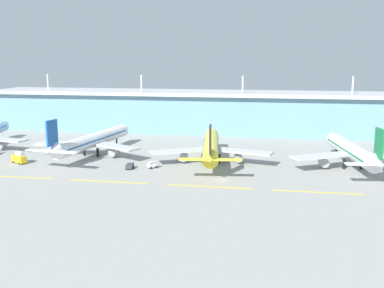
% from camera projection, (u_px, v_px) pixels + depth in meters
% --- Properties ---
extents(ground_plane, '(600.00, 600.00, 0.00)m').
position_uv_depth(ground_plane, '(221.00, 180.00, 153.46)').
color(ground_plane, gray).
extents(terminal_building, '(288.00, 34.00, 31.79)m').
position_uv_depth(terminal_building, '(243.00, 112.00, 248.62)').
color(terminal_building, '#6693A8').
rests_on(terminal_building, ground).
extents(airliner_near_middle, '(48.43, 66.18, 18.90)m').
position_uv_depth(airliner_near_middle, '(92.00, 141.00, 191.83)').
color(airliner_near_middle, white).
rests_on(airliner_near_middle, ground).
extents(airliner_center, '(48.40, 64.63, 18.90)m').
position_uv_depth(airliner_center, '(211.00, 146.00, 178.88)').
color(airliner_center, yellow).
rests_on(airliner_center, ground).
extents(airliner_far_middle, '(48.19, 59.17, 18.90)m').
position_uv_depth(airliner_far_middle, '(352.00, 151.00, 169.64)').
color(airliner_far_middle, silver).
rests_on(airliner_far_middle, ground).
extents(taxiway_stripe_west, '(28.00, 0.70, 0.04)m').
position_uv_depth(taxiway_stripe_west, '(16.00, 177.00, 157.78)').
color(taxiway_stripe_west, yellow).
rests_on(taxiway_stripe_west, ground).
extents(taxiway_stripe_mid_west, '(28.00, 0.70, 0.04)m').
position_uv_depth(taxiway_stripe_mid_west, '(109.00, 182.00, 151.75)').
color(taxiway_stripe_mid_west, yellow).
rests_on(taxiway_stripe_mid_west, ground).
extents(taxiway_stripe_centre, '(28.00, 0.70, 0.04)m').
position_uv_depth(taxiway_stripe_centre, '(209.00, 187.00, 145.73)').
color(taxiway_stripe_centre, yellow).
rests_on(taxiway_stripe_centre, ground).
extents(taxiway_stripe_mid_east, '(28.00, 0.70, 0.04)m').
position_uv_depth(taxiway_stripe_mid_east, '(317.00, 192.00, 139.70)').
color(taxiway_stripe_mid_east, yellow).
rests_on(taxiway_stripe_mid_east, ground).
extents(baggage_cart, '(3.74, 3.89, 2.48)m').
position_uv_depth(baggage_cart, '(152.00, 165.00, 170.11)').
color(baggage_cart, silver).
rests_on(baggage_cart, ground).
extents(pushback_tug, '(2.88, 4.61, 1.85)m').
position_uv_depth(pushback_tug, '(130.00, 166.00, 169.31)').
color(pushback_tug, '#333842').
rests_on(pushback_tug, ground).
extents(fuel_truck, '(7.54, 5.84, 4.95)m').
position_uv_depth(fuel_truck, '(19.00, 158.00, 177.87)').
color(fuel_truck, gold).
rests_on(fuel_truck, ground).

